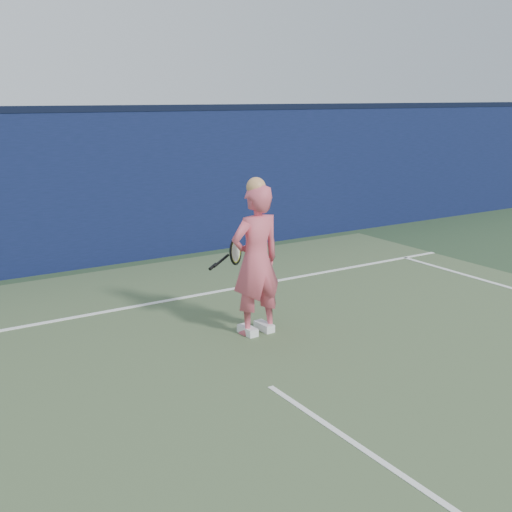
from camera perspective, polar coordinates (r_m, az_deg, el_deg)
ground at (r=5.63m, az=7.11°, el=-15.27°), size 80.00×80.00×0.00m
backstop_wall at (r=10.84m, az=-15.04°, el=5.63°), size 24.00×0.40×2.50m
wall_cap at (r=10.74m, az=-15.49°, el=12.50°), size 24.00×0.42×0.10m
player at (r=7.44m, az=0.00°, el=-0.36°), size 0.67×0.46×1.86m
racket at (r=7.84m, az=-1.99°, el=0.29°), size 0.60×0.29×0.34m
court_lines at (r=5.41m, az=9.41°, el=-16.53°), size 11.00×12.04×0.01m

